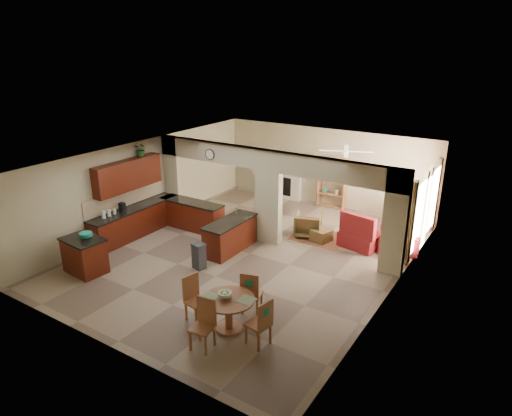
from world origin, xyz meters
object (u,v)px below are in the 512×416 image
Objects in this scene: kitchen_island at (85,255)px; sofa at (402,225)px; dining_table at (229,309)px; armchair at (308,225)px.

kitchen_island is 9.14m from sofa.
armchair is (-0.83, 5.31, -0.13)m from dining_table.
dining_table is at bearing 4.50° from kitchen_island.
sofa is (1.66, 6.69, -0.08)m from dining_table.
dining_table is 0.39× the size of sofa.
armchair is at bearing 98.86° from dining_table.
kitchen_island is 0.41× the size of sofa.
armchair is at bearing 59.31° from kitchen_island.
sofa reaches higher than dining_table.
sofa is 2.85m from armchair.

